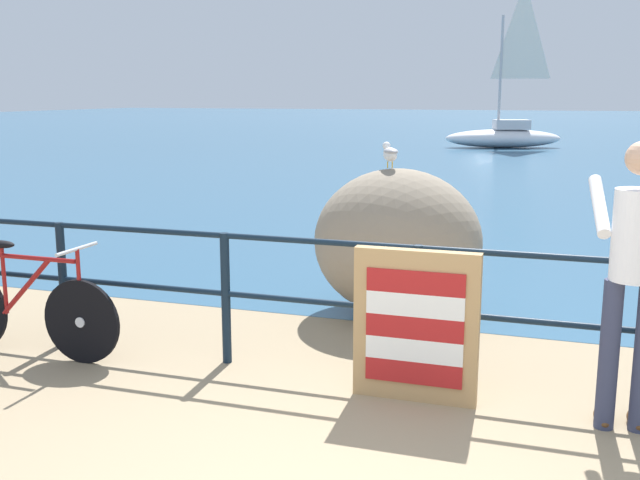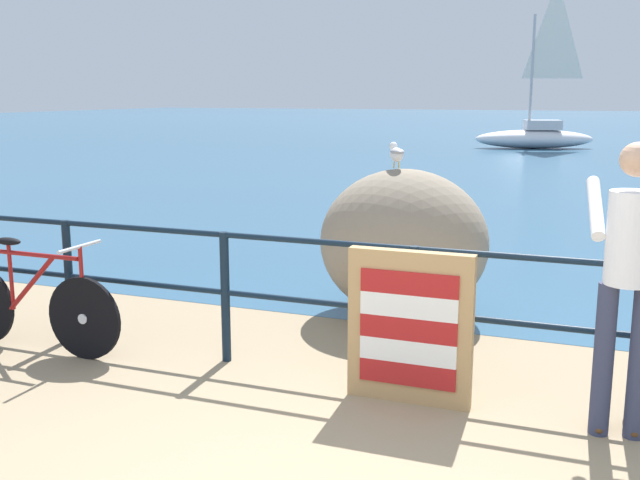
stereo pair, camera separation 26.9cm
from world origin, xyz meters
The scene contains 9 objects.
ground_plane centered at (0.00, 20.00, -0.05)m, with size 120.00×120.00×0.10m, color #937F60.
sea_surface centered at (0.00, 48.36, 0.00)m, with size 120.00×90.00×0.01m, color #2D5675.
promenade_railing centered at (0.00, 2.02, 0.64)m, with size 8.90×0.07×1.02m.
bicycle centered at (-3.04, 1.67, 0.39)m, with size 1.70×0.48×0.92m.
person_at_railing centered at (1.35, 1.74, 0.99)m, with size 0.50×0.66×1.78m.
folded_deckchair_stack centered at (0.04, 1.77, 0.52)m, with size 0.84×0.10×1.04m.
breakwater_boulder_main centered at (-0.51, 3.72, 0.69)m, with size 1.57×1.39×1.37m.
seagull centered at (-0.61, 3.76, 1.51)m, with size 0.23×0.33×0.23m.
sailboat centered at (-1.29, 26.45, 0.71)m, with size 4.59×2.58×6.16m.
Camera 2 is at (1.17, -2.85, 2.05)m, focal length 41.65 mm.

